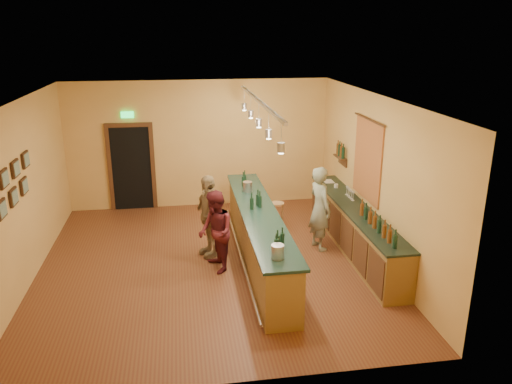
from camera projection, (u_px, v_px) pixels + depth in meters
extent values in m
plane|color=brown|center=(211.00, 264.00, 9.74)|extent=(7.00, 7.00, 0.00)
cube|color=silver|center=(206.00, 99.00, 8.74)|extent=(6.50, 7.00, 0.02)
cube|color=tan|center=(199.00, 144.00, 12.53)|extent=(6.50, 0.02, 3.20)
cube|color=tan|center=(227.00, 272.00, 5.96)|extent=(6.50, 0.02, 3.20)
cube|color=tan|center=(23.00, 194.00, 8.77)|extent=(0.02, 7.00, 3.20)
cube|color=tan|center=(375.00, 178.00, 9.72)|extent=(0.02, 7.00, 3.20)
cube|color=black|center=(132.00, 169.00, 12.43)|extent=(0.95, 0.06, 2.10)
cube|color=#452A14|center=(110.00, 170.00, 12.34)|extent=(0.10, 0.08, 2.10)
cube|color=#452A14|center=(153.00, 168.00, 12.49)|extent=(0.10, 0.08, 2.10)
cube|color=#452A14|center=(128.00, 125.00, 12.07)|extent=(1.15, 0.08, 0.10)
cube|color=#19E54C|center=(127.00, 115.00, 11.98)|extent=(0.30, 0.04, 0.15)
cube|color=#9E371F|center=(367.00, 160.00, 10.02)|extent=(0.03, 1.40, 1.60)
cube|color=#452A14|center=(340.00, 157.00, 11.51)|extent=(0.16, 0.55, 0.03)
cube|color=#452A14|center=(343.00, 161.00, 11.55)|extent=(0.03, 0.55, 0.18)
cube|color=brown|center=(354.00, 229.00, 10.23)|extent=(0.55, 4.50, 0.90)
cube|color=black|center=(356.00, 208.00, 10.08)|extent=(0.60, 4.55, 0.04)
cylinder|color=silver|center=(336.00, 186.00, 11.28)|extent=(0.09, 0.09, 0.09)
cube|color=silver|center=(328.00, 181.00, 11.76)|extent=(0.22, 0.30, 0.01)
cube|color=brown|center=(259.00, 237.00, 9.73)|extent=(0.60, 5.00, 1.00)
cube|color=#172F27|center=(259.00, 212.00, 9.56)|extent=(0.70, 5.10, 0.05)
cylinder|color=silver|center=(241.00, 255.00, 9.78)|extent=(0.05, 5.00, 0.05)
cylinder|color=silver|center=(278.00, 252.00, 7.54)|extent=(0.20, 0.20, 0.22)
cylinder|color=silver|center=(247.00, 187.00, 10.64)|extent=(0.20, 0.20, 0.22)
cube|color=silver|center=(259.00, 101.00, 8.90)|extent=(0.06, 4.60, 0.05)
cylinder|color=silver|center=(281.00, 134.00, 7.08)|extent=(0.01, 0.01, 0.35)
cylinder|color=#A5A5AD|center=(281.00, 147.00, 7.15)|extent=(0.11, 0.11, 0.14)
cylinder|color=#FFEABF|center=(281.00, 153.00, 7.17)|extent=(0.08, 0.08, 0.02)
cylinder|color=silver|center=(269.00, 121.00, 8.02)|extent=(0.01, 0.01, 0.35)
cylinder|color=#A5A5AD|center=(269.00, 134.00, 8.09)|extent=(0.11, 0.11, 0.14)
cylinder|color=#FFEABF|center=(269.00, 138.00, 8.11)|extent=(0.08, 0.08, 0.02)
cylinder|color=silver|center=(259.00, 112.00, 8.96)|extent=(0.01, 0.01, 0.35)
cylinder|color=#A5A5AD|center=(259.00, 123.00, 9.02)|extent=(0.11, 0.11, 0.14)
cylinder|color=#FFEABF|center=(259.00, 127.00, 9.05)|extent=(0.08, 0.08, 0.02)
cylinder|color=silver|center=(251.00, 104.00, 9.90)|extent=(0.01, 0.01, 0.35)
cylinder|color=#A5A5AD|center=(251.00, 114.00, 9.96)|extent=(0.11, 0.11, 0.14)
cylinder|color=#FFEABF|center=(251.00, 118.00, 9.99)|extent=(0.08, 0.08, 0.02)
cylinder|color=silver|center=(244.00, 97.00, 10.84)|extent=(0.01, 0.01, 0.35)
cylinder|color=#A5A5AD|center=(244.00, 106.00, 10.90)|extent=(0.11, 0.11, 0.14)
cylinder|color=#FFEABF|center=(244.00, 110.00, 10.93)|extent=(0.08, 0.08, 0.02)
imported|color=gray|center=(320.00, 208.00, 10.18)|extent=(0.57, 0.73, 1.75)
imported|color=#59191E|center=(216.00, 232.00, 9.25)|extent=(0.74, 0.87, 1.56)
imported|color=#997A51|center=(209.00, 216.00, 9.89)|extent=(0.74, 1.06, 1.68)
cylinder|color=#A9864C|center=(277.00, 203.00, 11.27)|extent=(0.31, 0.31, 0.04)
cylinder|color=#A9864C|center=(282.00, 216.00, 11.38)|extent=(0.04, 0.04, 0.59)
cylinder|color=#A9864C|center=(274.00, 215.00, 11.45)|extent=(0.04, 0.04, 0.59)
cylinder|color=#A9864C|center=(275.00, 218.00, 11.26)|extent=(0.04, 0.04, 0.59)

